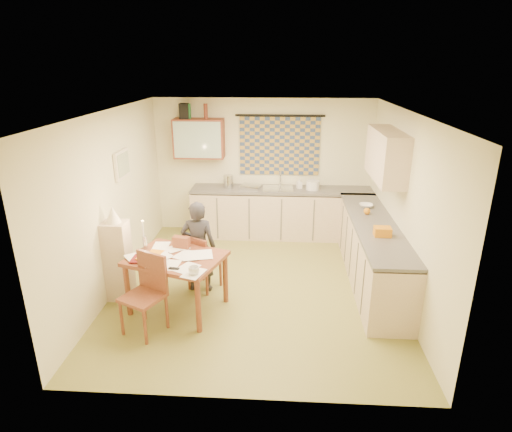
# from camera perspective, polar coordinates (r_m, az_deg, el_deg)

# --- Properties ---
(floor) EXTENTS (4.00, 4.50, 0.02)m
(floor) POSITION_cam_1_polar(r_m,az_deg,el_deg) (6.37, -0.06, -9.33)
(floor) COLOR olive
(floor) RESTS_ON ground
(ceiling) EXTENTS (4.00, 4.50, 0.02)m
(ceiling) POSITION_cam_1_polar(r_m,az_deg,el_deg) (5.59, -0.06, 13.83)
(ceiling) COLOR white
(ceiling) RESTS_ON floor
(wall_back) EXTENTS (4.00, 0.02, 2.50)m
(wall_back) POSITION_cam_1_polar(r_m,az_deg,el_deg) (8.03, 0.95, 6.57)
(wall_back) COLOR beige
(wall_back) RESTS_ON floor
(wall_front) EXTENTS (4.00, 0.02, 2.50)m
(wall_front) POSITION_cam_1_polar(r_m,az_deg,el_deg) (3.79, -2.22, -9.33)
(wall_front) COLOR beige
(wall_front) RESTS_ON floor
(wall_left) EXTENTS (0.02, 4.50, 2.50)m
(wall_left) POSITION_cam_1_polar(r_m,az_deg,el_deg) (6.31, -18.61, 1.76)
(wall_left) COLOR beige
(wall_left) RESTS_ON floor
(wall_right) EXTENTS (0.02, 4.50, 2.50)m
(wall_right) POSITION_cam_1_polar(r_m,az_deg,el_deg) (6.08, 19.20, 1.04)
(wall_right) COLOR beige
(wall_right) RESTS_ON floor
(window_blind) EXTENTS (1.45, 0.03, 1.05)m
(window_blind) POSITION_cam_1_polar(r_m,az_deg,el_deg) (7.91, 3.15, 9.29)
(window_blind) COLOR navy
(window_blind) RESTS_ON wall_back
(curtain_rod) EXTENTS (1.60, 0.04, 0.04)m
(curtain_rod) POSITION_cam_1_polar(r_m,az_deg,el_deg) (7.80, 3.23, 13.23)
(curtain_rod) COLOR black
(curtain_rod) RESTS_ON wall_back
(wall_cabinet) EXTENTS (0.90, 0.34, 0.70)m
(wall_cabinet) POSITION_cam_1_polar(r_m,az_deg,el_deg) (7.88, -7.60, 10.22)
(wall_cabinet) COLOR maroon
(wall_cabinet) RESTS_ON wall_back
(wall_cabinet_glass) EXTENTS (0.84, 0.02, 0.64)m
(wall_cabinet_glass) POSITION_cam_1_polar(r_m,az_deg,el_deg) (7.72, -7.84, 10.01)
(wall_cabinet_glass) COLOR #99B2A5
(wall_cabinet_glass) RESTS_ON wall_back
(upper_cabinet_right) EXTENTS (0.34, 1.30, 0.70)m
(upper_cabinet_right) POSITION_cam_1_polar(r_m,az_deg,el_deg) (6.40, 16.99, 7.77)
(upper_cabinet_right) COLOR tan
(upper_cabinet_right) RESTS_ON wall_right
(framed_print) EXTENTS (0.04, 0.50, 0.40)m
(framed_print) POSITION_cam_1_polar(r_m,az_deg,el_deg) (6.54, -17.45, 6.61)
(framed_print) COLOR beige
(framed_print) RESTS_ON wall_left
(print_canvas) EXTENTS (0.01, 0.42, 0.32)m
(print_canvas) POSITION_cam_1_polar(r_m,az_deg,el_deg) (6.53, -17.25, 6.61)
(print_canvas) COLOR beige
(print_canvas) RESTS_ON wall_left
(counter_back) EXTENTS (3.30, 0.62, 0.92)m
(counter_back) POSITION_cam_1_polar(r_m,az_deg,el_deg) (7.95, 3.40, 0.40)
(counter_back) COLOR tan
(counter_back) RESTS_ON floor
(counter_right) EXTENTS (0.62, 2.95, 0.92)m
(counter_right) POSITION_cam_1_polar(r_m,az_deg,el_deg) (6.55, 15.16, -4.69)
(counter_right) COLOR tan
(counter_right) RESTS_ON floor
(stove) EXTENTS (0.56, 0.56, 0.87)m
(stove) POSITION_cam_1_polar(r_m,az_deg,el_deg) (5.55, 17.41, -9.78)
(stove) COLOR white
(stove) RESTS_ON floor
(sink) EXTENTS (0.56, 0.46, 0.10)m
(sink) POSITION_cam_1_polar(r_m,az_deg,el_deg) (7.82, 2.94, 3.37)
(sink) COLOR silver
(sink) RESTS_ON counter_back
(tap) EXTENTS (0.04, 0.04, 0.28)m
(tap) POSITION_cam_1_polar(r_m,az_deg,el_deg) (7.95, 3.27, 4.98)
(tap) COLOR silver
(tap) RESTS_ON counter_back
(dish_rack) EXTENTS (0.40, 0.37, 0.06)m
(dish_rack) POSITION_cam_1_polar(r_m,az_deg,el_deg) (7.82, -0.72, 3.93)
(dish_rack) COLOR silver
(dish_rack) RESTS_ON counter_back
(kettle) EXTENTS (0.20, 0.20, 0.24)m
(kettle) POSITION_cam_1_polar(r_m,az_deg,el_deg) (7.84, -3.70, 4.61)
(kettle) COLOR silver
(kettle) RESTS_ON counter_back
(mixing_bowl) EXTENTS (0.28, 0.28, 0.16)m
(mixing_bowl) POSITION_cam_1_polar(r_m,az_deg,el_deg) (7.81, 7.58, 4.11)
(mixing_bowl) COLOR white
(mixing_bowl) RESTS_ON counter_back
(soap_bottle) EXTENTS (0.14, 0.14, 0.18)m
(soap_bottle) POSITION_cam_1_polar(r_m,az_deg,el_deg) (7.84, 5.81, 4.34)
(soap_bottle) COLOR white
(soap_bottle) RESTS_ON counter_back
(bowl) EXTENTS (0.24, 0.24, 0.05)m
(bowl) POSITION_cam_1_polar(r_m,az_deg,el_deg) (7.01, 14.46, 1.35)
(bowl) COLOR white
(bowl) RESTS_ON counter_right
(orange_bag) EXTENTS (0.22, 0.17, 0.12)m
(orange_bag) POSITION_cam_1_polar(r_m,az_deg,el_deg) (5.91, 16.51, -2.00)
(orange_bag) COLOR orange
(orange_bag) RESTS_ON counter_right
(fruit_orange) EXTENTS (0.10, 0.10, 0.10)m
(fruit_orange) POSITION_cam_1_polar(r_m,az_deg,el_deg) (6.68, 14.57, 0.62)
(fruit_orange) COLOR orange
(fruit_orange) RESTS_ON counter_right
(speaker) EXTENTS (0.18, 0.22, 0.26)m
(speaker) POSITION_cam_1_polar(r_m,az_deg,el_deg) (7.87, -9.57, 13.64)
(speaker) COLOR black
(speaker) RESTS_ON wall_cabinet
(bottle_green) EXTENTS (0.07, 0.07, 0.26)m
(bottle_green) POSITION_cam_1_polar(r_m,az_deg,el_deg) (7.85, -8.94, 13.66)
(bottle_green) COLOR #195926
(bottle_green) RESTS_ON wall_cabinet
(bottle_brown) EXTENTS (0.08, 0.08, 0.26)m
(bottle_brown) POSITION_cam_1_polar(r_m,az_deg,el_deg) (7.79, -6.72, 13.71)
(bottle_brown) COLOR maroon
(bottle_brown) RESTS_ON wall_cabinet
(dining_table) EXTENTS (1.36, 1.18, 0.75)m
(dining_table) POSITION_cam_1_polar(r_m,az_deg,el_deg) (5.75, -10.39, -8.69)
(dining_table) COLOR brown
(dining_table) RESTS_ON floor
(chair_far) EXTENTS (0.51, 0.51, 0.84)m
(chair_far) POSITION_cam_1_polar(r_m,az_deg,el_deg) (6.23, -6.95, -7.39)
(chair_far) COLOR brown
(chair_far) RESTS_ON floor
(chair_near) EXTENTS (0.59, 0.59, 0.97)m
(chair_near) POSITION_cam_1_polar(r_m,az_deg,el_deg) (5.43, -14.57, -11.90)
(chair_near) COLOR brown
(chair_near) RESTS_ON floor
(person) EXTENTS (0.49, 0.32, 1.33)m
(person) POSITION_cam_1_polar(r_m,az_deg,el_deg) (6.04, -7.68, -4.08)
(person) COLOR black
(person) RESTS_ON floor
(shelf_stand) EXTENTS (0.32, 0.30, 1.11)m
(shelf_stand) POSITION_cam_1_polar(r_m,az_deg,el_deg) (6.12, -17.88, -5.70)
(shelf_stand) COLOR tan
(shelf_stand) RESTS_ON floor
(lampshade) EXTENTS (0.20, 0.20, 0.22)m
(lampshade) POSITION_cam_1_polar(r_m,az_deg,el_deg) (5.87, -18.56, 0.19)
(lampshade) COLOR beige
(lampshade) RESTS_ON shelf_stand
(letter_rack) EXTENTS (0.24, 0.15, 0.16)m
(letter_rack) POSITION_cam_1_polar(r_m,az_deg,el_deg) (5.79, -9.92, -3.49)
(letter_rack) COLOR brown
(letter_rack) RESTS_ON dining_table
(mug) EXTENTS (0.19, 0.19, 0.10)m
(mug) POSITION_cam_1_polar(r_m,az_deg,el_deg) (5.09, -8.27, -7.22)
(mug) COLOR white
(mug) RESTS_ON dining_table
(magazine) EXTENTS (0.19, 0.25, 0.02)m
(magazine) POSITION_cam_1_polar(r_m,az_deg,el_deg) (5.63, -16.25, -5.50)
(magazine) COLOR maroon
(magazine) RESTS_ON dining_table
(book) EXTENTS (0.28, 0.32, 0.02)m
(book) POSITION_cam_1_polar(r_m,az_deg,el_deg) (5.73, -14.27, -4.87)
(book) COLOR orange
(book) RESTS_ON dining_table
(orange_box) EXTENTS (0.14, 0.13, 0.04)m
(orange_box) POSITION_cam_1_polar(r_m,az_deg,el_deg) (5.55, -15.12, -5.70)
(orange_box) COLOR orange
(orange_box) RESTS_ON dining_table
(eyeglasses) EXTENTS (0.13, 0.06, 0.02)m
(eyeglasses) POSITION_cam_1_polar(r_m,az_deg,el_deg) (5.27, -10.89, -6.90)
(eyeglasses) COLOR black
(eyeglasses) RESTS_ON dining_table
(candle_holder) EXTENTS (0.08, 0.08, 0.18)m
(candle_holder) POSITION_cam_1_polar(r_m,az_deg,el_deg) (5.88, -14.61, -3.41)
(candle_holder) COLOR silver
(candle_holder) RESTS_ON dining_table
(candle) EXTENTS (0.03, 0.03, 0.22)m
(candle) POSITION_cam_1_polar(r_m,az_deg,el_deg) (5.79, -14.87, -1.65)
(candle) COLOR white
(candle) RESTS_ON dining_table
(candle_flame) EXTENTS (0.02, 0.02, 0.02)m
(candle_flame) POSITION_cam_1_polar(r_m,az_deg,el_deg) (5.71, -14.83, -0.65)
(candle_flame) COLOR #FFCC66
(candle_flame) RESTS_ON dining_table
(papers) EXTENTS (1.16, 1.07, 0.02)m
(papers) POSITION_cam_1_polar(r_m,az_deg,el_deg) (5.54, -11.13, -5.48)
(papers) COLOR white
(papers) RESTS_ON dining_table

